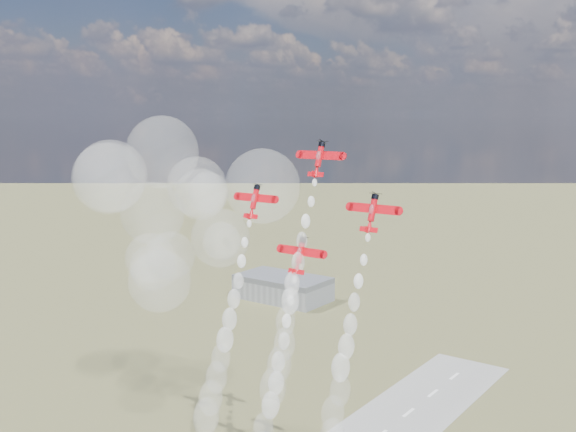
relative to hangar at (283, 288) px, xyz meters
The scene contains 9 objects.
hangar is the anchor object (origin of this frame).
plane_lead 226.05m from the hangar, 51.26° to the right, with size 11.64×5.07×8.02m.
plane_left 216.28m from the hangar, 55.40° to the right, with size 11.64×5.07×8.02m.
plane_right 234.67m from the hangar, 48.69° to the right, with size 11.64×5.07×8.02m.
plane_slot 224.71m from the hangar, 52.50° to the right, with size 11.64×5.07×8.02m.
smoke_trail_lead 225.12m from the hangar, 53.52° to the right, with size 5.67×18.28×46.35m.
smoke_trail_left 217.79m from the hangar, 57.56° to the right, with size 5.72×18.33×45.54m.
smoke_trail_right 235.88m from the hangar, 50.96° to the right, with size 5.43×19.05×46.37m.
drifted_smoke_cloud 185.26m from the hangar, 64.48° to the right, with size 64.27×41.79×53.91m.
Camera 1 is at (94.49, -109.88, 100.79)m, focal length 42.00 mm.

